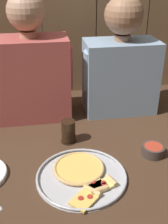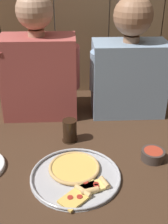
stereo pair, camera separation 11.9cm
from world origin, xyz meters
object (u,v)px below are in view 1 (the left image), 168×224
at_px(pizza_tray, 82,175).
at_px(diner_left, 31,65).
at_px(drinking_glass, 68,132).
at_px(diner_right, 121,60).
at_px(dipping_bowl, 153,150).

height_order(pizza_tray, diner_left, diner_left).
height_order(drinking_glass, diner_right, diner_right).
xyz_separation_m(pizza_tray, diner_right, (0.29, 0.53, 0.27)).
bearing_deg(diner_left, dipping_bowl, -41.22).
bearing_deg(diner_left, drinking_glass, -61.46).
relative_size(dipping_bowl, diner_left, 0.15).
relative_size(diner_left, diner_right, 1.03).
bearing_deg(pizza_tray, diner_left, 108.09).
distance_m(drinking_glass, diner_right, 0.48).
xyz_separation_m(pizza_tray, diner_left, (-0.17, 0.53, 0.28)).
xyz_separation_m(drinking_glass, diner_right, (0.31, 0.28, 0.23)).
xyz_separation_m(diner_left, diner_right, (0.46, 0.00, -0.00)).
distance_m(dipping_bowl, diner_left, 0.71).
distance_m(pizza_tray, diner_left, 0.62).
height_order(drinking_glass, diner_left, diner_left).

